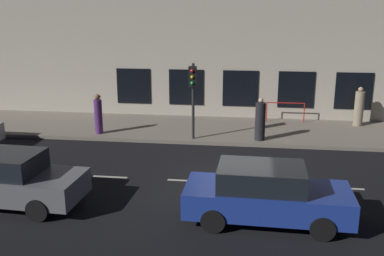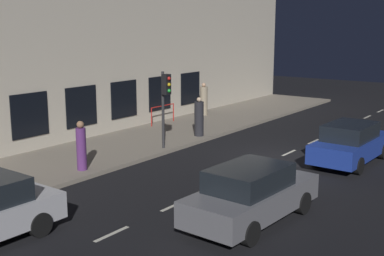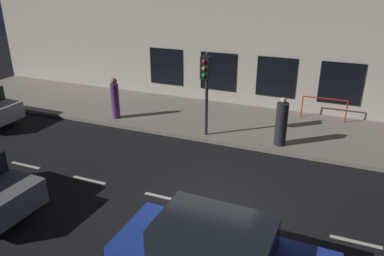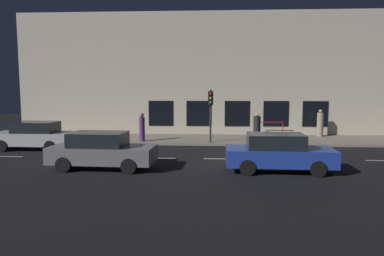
# 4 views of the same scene
# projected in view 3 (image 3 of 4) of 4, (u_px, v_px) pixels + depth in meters

# --- Properties ---
(ground_plane) EXTENTS (60.00, 60.00, 0.00)m
(ground_plane) POSITION_uv_depth(u_px,v_px,m) (215.00, 209.00, 10.27)
(ground_plane) COLOR black
(sidewalk) EXTENTS (4.50, 32.00, 0.15)m
(sidewalk) POSITION_uv_depth(u_px,v_px,m) (263.00, 127.00, 15.59)
(sidewalk) COLOR gray
(sidewalk) RESTS_ON ground
(building_facade) EXTENTS (0.65, 32.00, 8.90)m
(building_facade) POSITION_uv_depth(u_px,v_px,m) (283.00, 13.00, 16.08)
(building_facade) COLOR beige
(building_facade) RESTS_ON ground
(lane_centre_line) EXTENTS (0.12, 27.20, 0.01)m
(lane_centre_line) POSITION_uv_depth(u_px,v_px,m) (251.00, 217.00, 9.92)
(lane_centre_line) COLOR beige
(lane_centre_line) RESTS_ON ground
(traffic_light) EXTENTS (0.46, 0.32, 3.24)m
(traffic_light) POSITION_uv_depth(u_px,v_px,m) (206.00, 78.00, 13.65)
(traffic_light) COLOR #2D2D30
(traffic_light) RESTS_ON sidewalk
(pedestrian_0) EXTENTS (0.53, 0.53, 1.82)m
(pedestrian_0) POSITION_uv_depth(u_px,v_px,m) (281.00, 123.00, 13.50)
(pedestrian_0) COLOR #232328
(pedestrian_0) RESTS_ON sidewalk
(pedestrian_2) EXTENTS (0.48, 0.48, 1.79)m
(pedestrian_2) POSITION_uv_depth(u_px,v_px,m) (115.00, 99.00, 16.04)
(pedestrian_2) COLOR #5B2D70
(pedestrian_2) RESTS_ON sidewalk
(red_railing) EXTENTS (0.05, 1.86, 0.97)m
(red_railing) POSITION_uv_depth(u_px,v_px,m) (324.00, 104.00, 15.88)
(red_railing) COLOR red
(red_railing) RESTS_ON sidewalk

